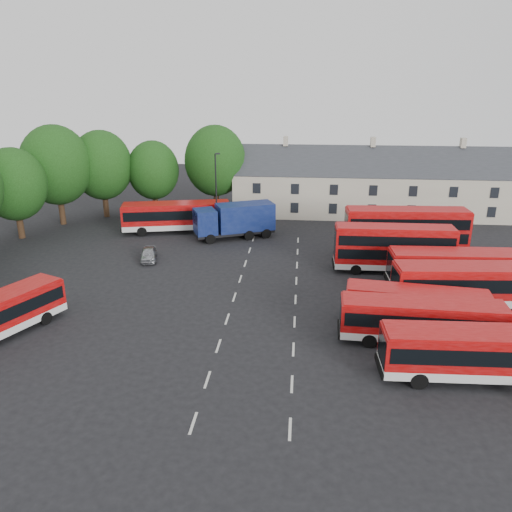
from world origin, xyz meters
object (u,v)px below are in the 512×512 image
object	(u,v)px
bus_dd_south	(394,246)
silver_car	(149,254)
lamppost	(216,191)
box_truck	(235,219)
bus_row_a	(480,351)

from	to	relation	value
bus_dd_south	silver_car	size ratio (longest dim) A/B	2.87
bus_dd_south	lamppost	size ratio (longest dim) A/B	1.17
bus_dd_south	box_truck	world-z (taller)	bus_dd_south
bus_row_a	lamppost	distance (m)	35.51
bus_row_a	silver_car	world-z (taller)	bus_row_a
box_truck	silver_car	size ratio (longest dim) A/B	2.46
silver_car	lamppost	xyz separation A→B (m)	(5.09, 10.39, 4.24)
box_truck	silver_car	bearing A→B (deg)	-156.61
bus_row_a	box_truck	xyz separation A→B (m)	(-17.83, 26.74, 0.26)
lamppost	bus_row_a	bearing A→B (deg)	-55.00
bus_row_a	silver_car	xyz separation A→B (m)	(-25.39, 18.60, -1.27)
box_truck	lamppost	world-z (taller)	lamppost
bus_row_a	box_truck	distance (m)	32.14
box_truck	bus_row_a	bearing A→B (deg)	-80.03
silver_car	lamppost	distance (m)	12.32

